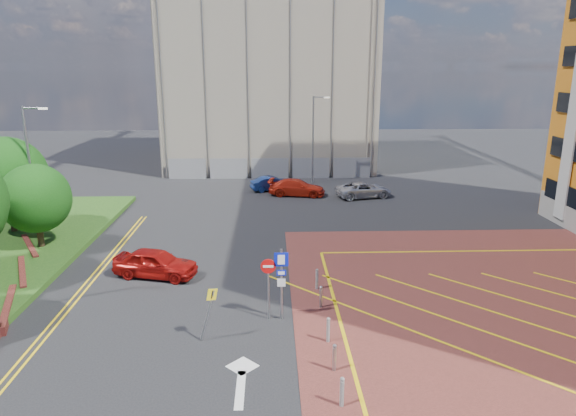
{
  "coord_description": "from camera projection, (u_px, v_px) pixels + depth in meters",
  "views": [
    {
      "loc": [
        0.1,
        -19.11,
        10.52
      ],
      "look_at": [
        0.85,
        3.08,
        4.4
      ],
      "focal_mm": 32.0,
      "sensor_mm": 36.0,
      "label": 1
    }
  ],
  "objects": [
    {
      "name": "lamp_back",
      "position": [
        314.0,
        136.0,
        47.15
      ],
      "size": [
        1.53,
        0.16,
        8.0
      ],
      "color": "#9EA0A8",
      "rests_on": "ground"
    },
    {
      "name": "car_red_left",
      "position": [
        156.0,
        263.0,
        26.49
      ],
      "size": [
        4.62,
        2.74,
        1.47
      ],
      "primitive_type": "imported",
      "rotation": [
        0.0,
        0.0,
        1.32
      ],
      "color": "#9F100D",
      "rests_on": "ground"
    },
    {
      "name": "car_blue_back",
      "position": [
        272.0,
        183.0,
        45.05
      ],
      "size": [
        4.02,
        2.37,
        1.25
      ],
      "primitive_type": "imported",
      "rotation": [
        0.0,
        0.0,
        1.86
      ],
      "color": "navy",
      "rests_on": "ground"
    },
    {
      "name": "car_red_back",
      "position": [
        297.0,
        187.0,
        43.27
      ],
      "size": [
        5.0,
        2.7,
        1.38
      ],
      "primitive_type": "imported",
      "rotation": [
        0.0,
        0.0,
        1.4
      ],
      "color": "red",
      "rests_on": "ground"
    },
    {
      "name": "tree_c",
      "position": [
        35.0,
        199.0,
        29.55
      ],
      "size": [
        4.0,
        4.0,
        4.9
      ],
      "color": "#3D2B1C",
      "rests_on": "grass_bed"
    },
    {
      "name": "retaining_wall",
      "position": [
        3.0,
        308.0,
        22.69
      ],
      "size": [
        6.06,
        20.33,
        0.4
      ],
      "color": "maroon",
      "rests_on": "ground"
    },
    {
      "name": "construction_fence",
      "position": [
        280.0,
        168.0,
        49.87
      ],
      "size": [
        21.6,
        0.06,
        2.0
      ],
      "primitive_type": "cube",
      "color": "gray",
      "rests_on": "ground"
    },
    {
      "name": "tree_d",
      "position": [
        7.0,
        177.0,
        32.16
      ],
      "size": [
        5.0,
        5.0,
        6.08
      ],
      "color": "#3D2B1C",
      "rests_on": "grass_bed"
    },
    {
      "name": "lamp_left_far",
      "position": [
        31.0,
        167.0,
        31.06
      ],
      "size": [
        1.53,
        0.16,
        8.0
      ],
      "color": "#9EA0A8",
      "rests_on": "grass_bed"
    },
    {
      "name": "ground",
      "position": [
        270.0,
        330.0,
        21.2
      ],
      "size": [
        140.0,
        140.0,
        0.0
      ],
      "primitive_type": "plane",
      "color": "black",
      "rests_on": "ground"
    },
    {
      "name": "sign_cluster",
      "position": [
        277.0,
        277.0,
        21.64
      ],
      "size": [
        1.17,
        0.12,
        3.2
      ],
      "color": "#9EA0A8",
      "rests_on": "ground"
    },
    {
      "name": "bollard_row",
      "position": [
        330.0,
        340.0,
        19.55
      ],
      "size": [
        0.14,
        11.14,
        0.9
      ],
      "color": "#9EA0A8",
      "rests_on": "forecourt"
    },
    {
      "name": "construction_building",
      "position": [
        269.0,
        62.0,
        56.82
      ],
      "size": [
        21.2,
        19.2,
        22.0
      ],
      "primitive_type": "cube",
      "color": "#A09383",
      "rests_on": "ground"
    },
    {
      "name": "car_silver_back",
      "position": [
        364.0,
        190.0,
        42.67
      ],
      "size": [
        5.0,
        3.14,
        1.29
      ],
      "primitive_type": "imported",
      "rotation": [
        0.0,
        0.0,
        1.8
      ],
      "color": "#AEADB4",
      "rests_on": "ground"
    },
    {
      "name": "warning_sign",
      "position": [
        209.0,
        308.0,
        20.04
      ],
      "size": [
        0.76,
        0.42,
        2.25
      ],
      "color": "#9EA0A8",
      "rests_on": "ground"
    }
  ]
}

